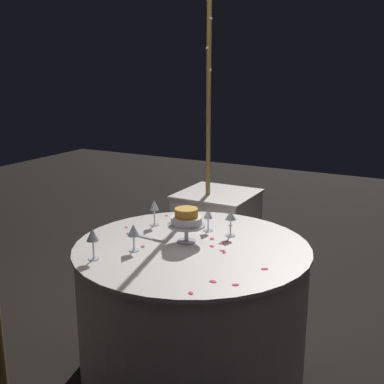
% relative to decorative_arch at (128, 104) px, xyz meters
% --- Properties ---
extents(ground_plane, '(12.00, 12.00, 0.00)m').
position_rel_decorative_arch_xyz_m(ground_plane, '(0.00, -0.42, -1.58)').
color(ground_plane, black).
extents(decorative_arch, '(2.12, 0.06, 2.45)m').
position_rel_decorative_arch_xyz_m(decorative_arch, '(0.00, 0.00, 0.00)').
color(decorative_arch, olive).
rests_on(decorative_arch, ground).
extents(main_table, '(1.37, 1.37, 0.79)m').
position_rel_decorative_arch_xyz_m(main_table, '(0.00, -0.42, -1.18)').
color(main_table, silver).
rests_on(main_table, ground).
extents(side_table, '(0.59, 0.59, 0.80)m').
position_rel_decorative_arch_xyz_m(side_table, '(1.12, -0.04, -1.18)').
color(side_table, silver).
rests_on(side_table, ground).
extents(tiered_cake, '(0.22, 0.22, 0.21)m').
position_rel_decorative_arch_xyz_m(tiered_cake, '(0.04, -0.36, -0.65)').
color(tiered_cake, silver).
rests_on(tiered_cake, main_table).
extents(wine_glass_0, '(0.06, 0.06, 0.14)m').
position_rel_decorative_arch_xyz_m(wine_glass_0, '(0.28, -0.38, -0.69)').
color(wine_glass_0, silver).
rests_on(wine_glass_0, main_table).
extents(wine_glass_1, '(0.07, 0.07, 0.17)m').
position_rel_decorative_arch_xyz_m(wine_glass_1, '(-0.43, -0.05, -0.66)').
color(wine_glass_1, silver).
rests_on(wine_glass_1, main_table).
extents(wine_glass_2, '(0.06, 0.06, 0.17)m').
position_rel_decorative_arch_xyz_m(wine_glass_2, '(0.21, -0.03, -0.66)').
color(wine_glass_2, silver).
rests_on(wine_glass_2, main_table).
extents(wine_glass_3, '(0.07, 0.07, 0.16)m').
position_rel_decorative_arch_xyz_m(wine_glass_3, '(0.26, -0.54, -0.67)').
color(wine_glass_3, silver).
rests_on(wine_glass_3, main_table).
extents(wine_glass_4, '(0.07, 0.07, 0.16)m').
position_rel_decorative_arch_xyz_m(wine_glass_4, '(-0.22, -0.17, -0.68)').
color(wine_glass_4, silver).
rests_on(wine_glass_4, main_table).
extents(cake_knife, '(0.04, 0.30, 0.01)m').
position_rel_decorative_arch_xyz_m(cake_knife, '(-0.02, -0.13, -0.79)').
color(cake_knife, silver).
rests_on(cake_knife, main_table).
extents(rose_petal_0, '(0.04, 0.04, 0.00)m').
position_rel_decorative_arch_xyz_m(rose_petal_0, '(-0.54, -0.71, -0.79)').
color(rose_petal_0, '#E02D47').
rests_on(rose_petal_0, main_table).
extents(rose_petal_1, '(0.04, 0.04, 0.00)m').
position_rel_decorative_arch_xyz_m(rose_petal_1, '(-0.15, -0.18, -0.79)').
color(rose_petal_1, '#E02D47').
rests_on(rose_petal_1, main_table).
extents(rose_petal_2, '(0.04, 0.03, 0.00)m').
position_rel_decorative_arch_xyz_m(rose_petal_2, '(0.24, -0.32, -0.79)').
color(rose_petal_2, '#E02D47').
rests_on(rose_petal_2, main_table).
extents(rose_petal_3, '(0.04, 0.03, 0.00)m').
position_rel_decorative_arch_xyz_m(rose_petal_3, '(0.43, 0.01, -0.79)').
color(rose_petal_3, '#E02D47').
rests_on(rose_petal_3, main_table).
extents(rose_petal_4, '(0.04, 0.04, 0.00)m').
position_rel_decorative_arch_xyz_m(rose_petal_4, '(0.04, -0.52, -0.79)').
color(rose_petal_4, '#E02D47').
rests_on(rose_petal_4, main_table).
extents(rose_petal_5, '(0.05, 0.05, 0.00)m').
position_rel_decorative_arch_xyz_m(rose_petal_5, '(-0.12, -0.91, -0.79)').
color(rose_petal_5, '#E02D47').
rests_on(rose_petal_5, main_table).
extents(rose_petal_6, '(0.03, 0.03, 0.00)m').
position_rel_decorative_arch_xyz_m(rose_petal_6, '(0.16, -0.56, -0.79)').
color(rose_petal_6, '#E02D47').
rests_on(rose_petal_6, main_table).
extents(rose_petal_7, '(0.04, 0.05, 0.00)m').
position_rel_decorative_arch_xyz_m(rose_petal_7, '(0.11, -0.56, -0.79)').
color(rose_petal_7, '#E02D47').
rests_on(rose_petal_7, main_table).
extents(rose_petal_8, '(0.03, 0.03, 0.00)m').
position_rel_decorative_arch_xyz_m(rose_petal_8, '(0.44, -0.46, -0.79)').
color(rose_petal_8, '#E02D47').
rests_on(rose_petal_8, main_table).
extents(rose_petal_9, '(0.04, 0.04, 0.00)m').
position_rel_decorative_arch_xyz_m(rose_petal_9, '(0.01, -0.61, -0.79)').
color(rose_petal_9, '#E02D47').
rests_on(rose_petal_9, main_table).
extents(rose_petal_10, '(0.03, 0.04, 0.00)m').
position_rel_decorative_arch_xyz_m(rose_petal_10, '(-0.38, -0.74, -0.79)').
color(rose_petal_10, '#E02D47').
rests_on(rose_petal_10, main_table).
extents(rose_petal_11, '(0.04, 0.04, 0.00)m').
position_rel_decorative_arch_xyz_m(rose_petal_11, '(-0.36, -0.85, -0.79)').
color(rose_petal_11, '#E02D47').
rests_on(rose_petal_11, main_table).
extents(rose_petal_12, '(0.03, 0.02, 0.00)m').
position_rel_decorative_arch_xyz_m(rose_petal_12, '(0.29, -0.30, -0.79)').
color(rose_petal_12, '#E02D47').
rests_on(rose_petal_12, main_table).
extents(rose_petal_13, '(0.05, 0.04, 0.00)m').
position_rel_decorative_arch_xyz_m(rose_petal_13, '(0.16, -0.47, -0.79)').
color(rose_petal_13, '#E02D47').
rests_on(rose_petal_13, main_table).
extents(rose_petal_14, '(0.03, 0.02, 0.00)m').
position_rel_decorative_arch_xyz_m(rose_petal_14, '(-0.01, -0.63, -0.79)').
color(rose_petal_14, '#E02D47').
rests_on(rose_petal_14, main_table).
extents(rose_petal_15, '(0.03, 0.03, 0.00)m').
position_rel_decorative_arch_xyz_m(rose_petal_15, '(0.09, 0.11, -0.79)').
color(rose_petal_15, '#E02D47').
rests_on(rose_petal_15, main_table).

